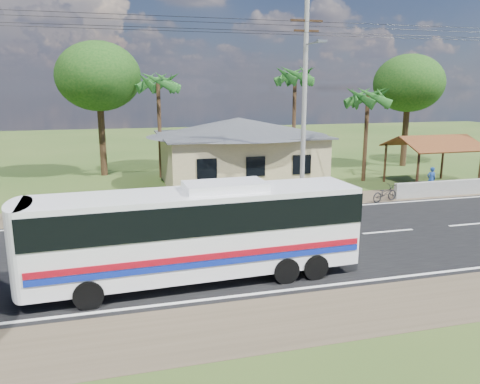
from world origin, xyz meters
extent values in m
plane|color=#2F4C1B|center=(0.00, 0.00, 0.00)|extent=(120.00, 120.00, 0.00)
cube|color=black|center=(0.00, 0.00, 0.01)|extent=(120.00, 10.00, 0.02)
cube|color=brown|center=(0.00, 6.50, 0.01)|extent=(120.00, 3.00, 0.01)
cube|color=brown|center=(0.00, -6.50, 0.01)|extent=(120.00, 3.00, 0.01)
cube|color=silver|center=(0.00, 4.70, 0.03)|extent=(120.00, 0.15, 0.01)
cube|color=silver|center=(0.00, -4.70, 0.03)|extent=(120.00, 0.15, 0.01)
cube|color=silver|center=(0.00, 0.00, 0.03)|extent=(120.00, 0.15, 0.01)
cube|color=#C8B785|center=(1.00, 13.00, 1.60)|extent=(10.00, 8.00, 3.20)
cube|color=#4C4F54|center=(1.00, 13.00, 3.25)|extent=(10.60, 8.60, 0.10)
pyramid|color=#4C4F54|center=(1.00, 13.00, 4.40)|extent=(12.40, 10.00, 1.20)
cube|color=black|center=(-2.00, 8.98, 1.70)|extent=(1.20, 0.08, 1.20)
cube|color=black|center=(1.00, 8.98, 1.70)|extent=(1.20, 0.08, 1.20)
cube|color=black|center=(4.00, 8.98, 1.70)|extent=(1.20, 0.08, 1.20)
cylinder|color=#352413|center=(10.70, 6.70, 1.30)|extent=(0.16, 0.16, 2.60)
cylinder|color=#352413|center=(10.70, 10.30, 1.30)|extent=(0.16, 0.16, 2.60)
cylinder|color=#352413|center=(15.30, 6.70, 1.30)|extent=(0.16, 0.16, 2.60)
cylinder|color=#352413|center=(15.30, 10.30, 1.30)|extent=(0.16, 0.16, 2.60)
cube|color=brown|center=(13.00, 7.40, 2.90)|extent=(5.20, 2.28, 0.90)
cube|color=brown|center=(13.00, 9.60, 2.90)|extent=(5.20, 2.28, 0.90)
cube|color=#352413|center=(13.00, 8.50, 3.25)|extent=(5.20, 0.12, 0.12)
cube|color=#9E9E99|center=(12.00, 5.60, 0.45)|extent=(7.00, 0.30, 0.90)
cylinder|color=#9E9E99|center=(3.00, 6.50, 5.50)|extent=(0.26, 0.26, 11.00)
cube|color=#352413|center=(3.00, 6.50, 9.80)|extent=(1.80, 0.12, 0.12)
cube|color=#352413|center=(3.00, 6.50, 9.30)|extent=(1.40, 0.10, 0.10)
cylinder|color=gray|center=(3.00, 5.50, 8.60)|extent=(0.08, 2.00, 0.08)
cube|color=gray|center=(3.00, 4.50, 8.60)|extent=(0.50, 0.18, 0.12)
cylinder|color=black|center=(-5.00, 6.50, 9.60)|extent=(16.00, 0.02, 0.02)
cylinder|color=black|center=(10.50, 6.50, 9.60)|extent=(15.00, 0.02, 0.02)
cylinder|color=#47301E|center=(9.50, 11.00, 3.00)|extent=(0.28, 0.28, 6.00)
cylinder|color=#47301E|center=(6.00, 15.50, 3.75)|extent=(0.28, 0.28, 7.50)
cylinder|color=#47301E|center=(-4.00, 16.00, 3.50)|extent=(0.28, 0.28, 7.00)
cylinder|color=#47301E|center=(-8.00, 18.00, 2.97)|extent=(0.50, 0.50, 5.95)
ellipsoid|color=#103A0F|center=(-8.00, 18.00, 7.15)|extent=(6.00, 6.00, 4.92)
cylinder|color=#47301E|center=(16.00, 16.00, 2.80)|extent=(0.50, 0.50, 5.60)
ellipsoid|color=#103A0F|center=(16.00, 16.00, 6.72)|extent=(5.60, 5.60, 4.59)
cube|color=white|center=(-4.65, -3.17, 1.73)|extent=(10.74, 2.64, 2.67)
cube|color=black|center=(-4.65, -3.17, 2.40)|extent=(10.79, 2.69, 0.98)
cube|color=black|center=(-9.97, -3.38, 2.09)|extent=(0.19, 2.05, 1.60)
cube|color=#A00918|center=(-4.60, -4.30, 1.24)|extent=(10.48, 0.45, 0.20)
cube|color=#0D2398|center=(-4.60, -4.30, 1.02)|extent=(10.48, 0.45, 0.20)
cube|color=white|center=(-3.76, -3.14, 3.20)|extent=(2.72, 1.52, 0.27)
cylinder|color=black|center=(-8.16, -4.33, 0.44)|extent=(0.90, 0.35, 0.89)
cylinder|color=black|center=(-8.24, -2.29, 0.44)|extent=(0.90, 0.35, 0.89)
cylinder|color=black|center=(-1.94, -4.09, 0.44)|extent=(0.90, 0.35, 0.89)
cylinder|color=black|center=(-2.02, -2.05, 0.44)|extent=(0.90, 0.35, 0.89)
cylinder|color=black|center=(-0.88, -4.05, 0.44)|extent=(0.90, 0.35, 0.89)
cylinder|color=black|center=(-0.96, -2.01, 0.44)|extent=(0.90, 0.35, 0.89)
imported|color=black|center=(7.51, 5.14, 0.48)|extent=(1.95, 1.14, 0.97)
imported|color=navy|center=(11.76, 6.76, 0.78)|extent=(0.61, 0.45, 1.56)
camera|label=1|loc=(-7.18, -17.70, 6.32)|focal=35.00mm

